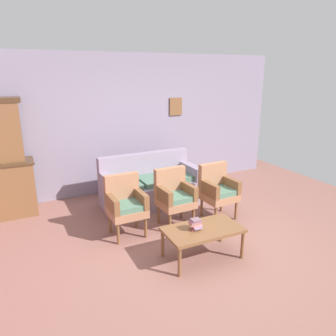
# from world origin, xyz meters

# --- Properties ---
(ground_plane) EXTENTS (7.68, 7.68, 0.00)m
(ground_plane) POSITION_xyz_m (0.00, 0.00, 0.00)
(ground_plane) COLOR #84564C
(wall_back_with_decor) EXTENTS (6.40, 0.09, 2.70)m
(wall_back_with_decor) POSITION_xyz_m (0.00, 2.63, 1.35)
(wall_back_with_decor) COLOR gray
(wall_back_with_decor) RESTS_ON ground
(floral_couch) EXTENTS (1.78, 0.84, 0.90)m
(floral_couch) POSITION_xyz_m (-0.06, 1.68, 0.33)
(floral_couch) COLOR gray
(floral_couch) RESTS_ON ground
(armchair_row_middle) EXTENTS (0.53, 0.50, 0.90)m
(armchair_row_middle) POSITION_xyz_m (-0.85, 0.75, 0.50)
(armchair_row_middle) COLOR #9E6B4C
(armchair_row_middle) RESTS_ON ground
(armchair_near_couch_end) EXTENTS (0.54, 0.52, 0.90)m
(armchair_near_couch_end) POSITION_xyz_m (-0.05, 0.74, 0.50)
(armchair_near_couch_end) COLOR #9E6B4C
(armchair_near_couch_end) RESTS_ON ground
(armchair_by_doorway) EXTENTS (0.55, 0.53, 0.90)m
(armchair_by_doorway) POSITION_xyz_m (0.71, 0.67, 0.50)
(armchair_by_doorway) COLOR #9E6B4C
(armchair_by_doorway) RESTS_ON ground
(coffee_table) EXTENTS (1.00, 0.56, 0.42)m
(coffee_table) POSITION_xyz_m (-0.16, -0.29, 0.38)
(coffee_table) COLOR brown
(coffee_table) RESTS_ON ground
(book_stack_on_table) EXTENTS (0.16, 0.11, 0.15)m
(book_stack_on_table) POSITION_xyz_m (-0.27, -0.29, 0.50)
(book_stack_on_table) COLOR brown
(book_stack_on_table) RESTS_ON coffee_table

